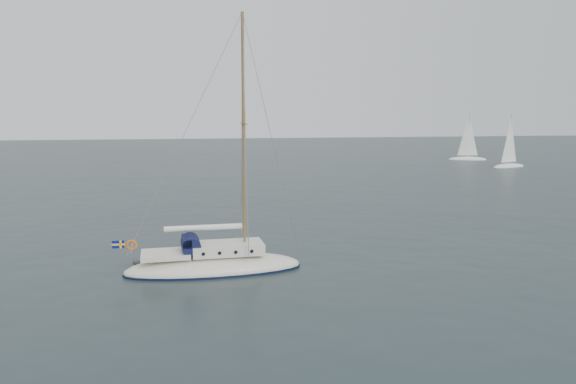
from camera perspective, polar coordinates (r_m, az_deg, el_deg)
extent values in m
plane|color=black|center=(29.83, -1.68, -8.23)|extent=(300.00, 300.00, 0.00)
ellipsoid|color=white|center=(30.38, -7.52, -7.69)|extent=(9.37, 2.91, 1.56)
cube|color=beige|center=(30.14, -6.16, -5.69)|extent=(3.75, 1.98, 0.57)
cube|color=white|center=(30.13, -12.32, -6.16)|extent=(2.50, 1.98, 0.26)
cylinder|color=#101335|center=(30.00, -9.86, -5.26)|extent=(1.00, 1.72, 1.00)
cube|color=#101335|center=(29.96, -10.27, -4.89)|extent=(0.47, 1.72, 0.42)
cylinder|color=brown|center=(29.38, -4.51, 5.73)|extent=(0.16, 0.16, 12.49)
cylinder|color=brown|center=(29.36, -4.53, 6.94)|extent=(0.05, 2.29, 0.05)
cylinder|color=brown|center=(29.84, -8.59, -3.68)|extent=(4.37, 0.10, 0.10)
cylinder|color=white|center=(29.83, -8.60, -3.58)|extent=(4.07, 0.29, 0.29)
cylinder|color=#9A99A1|center=(30.13, -15.53, -5.40)|extent=(0.04, 2.29, 0.04)
torus|color=#FD6307|center=(30.74, -15.53, -5.13)|extent=(0.56, 0.10, 0.56)
cylinder|color=brown|center=(30.19, -16.21, -5.60)|extent=(0.03, 0.03, 0.94)
cube|color=navy|center=(30.16, -16.83, -5.03)|extent=(0.62, 0.02, 0.40)
cube|color=yellow|center=(30.16, -16.83, -5.03)|extent=(0.65, 0.03, 0.09)
cube|color=yellow|center=(30.14, -16.61, -5.03)|extent=(0.09, 0.03, 0.42)
cylinder|color=black|center=(31.05, -8.81, -5.33)|extent=(0.19, 0.06, 0.19)
cylinder|color=black|center=(29.11, -8.69, -6.23)|extent=(0.19, 0.06, 0.19)
cylinder|color=black|center=(31.08, -7.26, -5.28)|extent=(0.19, 0.06, 0.19)
cylinder|color=black|center=(29.15, -7.04, -6.19)|extent=(0.19, 0.06, 0.19)
cylinder|color=black|center=(31.14, -5.73, -5.23)|extent=(0.19, 0.06, 0.19)
cylinder|color=black|center=(29.20, -5.40, -6.13)|extent=(0.19, 0.06, 0.19)
cylinder|color=black|center=(31.21, -4.20, -5.18)|extent=(0.19, 0.06, 0.19)
cylinder|color=black|center=(29.28, -3.77, -6.07)|extent=(0.19, 0.06, 0.19)
cube|color=#46474B|center=(32.32, -13.39, -6.97)|extent=(1.51, 0.62, 0.09)
ellipsoid|color=white|center=(103.48, 17.77, 3.15)|extent=(6.59, 2.20, 1.10)
cylinder|color=#9A99A1|center=(103.22, 17.87, 5.55)|extent=(0.11, 0.11, 7.69)
cone|color=white|center=(103.20, 17.84, 5.55)|extent=(3.52, 3.52, 7.14)
ellipsoid|color=white|center=(92.15, 21.51, 2.40)|extent=(6.31, 2.10, 1.05)
cylinder|color=#9A99A1|center=(91.86, 21.64, 4.97)|extent=(0.11, 0.11, 7.36)
cone|color=white|center=(91.83, 21.61, 4.97)|extent=(3.37, 3.37, 6.84)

